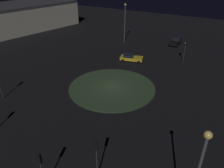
% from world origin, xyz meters
% --- Properties ---
extents(ground_plane, '(119.01, 119.01, 0.00)m').
position_xyz_m(ground_plane, '(0.00, 0.00, 0.00)').
color(ground_plane, black).
extents(roundabout_island, '(12.85, 12.85, 0.17)m').
position_xyz_m(roundabout_island, '(0.00, 0.00, 0.08)').
color(roundabout_island, '#2D4228').
rests_on(roundabout_island, ground_plane).
extents(car_black, '(2.11, 4.20, 1.44)m').
position_xyz_m(car_black, '(2.23, 24.99, 0.75)').
color(car_black, black).
rests_on(car_black, ground_plane).
extents(car_yellow, '(4.56, 3.02, 1.34)m').
position_xyz_m(car_yellow, '(-2.24, 10.86, 0.70)').
color(car_yellow, gold).
rests_on(car_yellow, ground_plane).
extents(traffic_light_northeast, '(0.36, 0.39, 4.24)m').
position_xyz_m(traffic_light_northeast, '(6.50, 15.24, 3.02)').
color(traffic_light_northeast, '#2D2D2D').
rests_on(traffic_light_northeast, ground_plane).
extents(traffic_light_southeast, '(0.37, 0.39, 4.03)m').
position_xyz_m(traffic_light_southeast, '(6.83, -13.98, 2.87)').
color(traffic_light_southeast, '#2D2D2D').
rests_on(traffic_light_southeast, ground_plane).
extents(traffic_light_south_near, '(0.34, 0.38, 3.74)m').
position_xyz_m(traffic_light_south_near, '(3.73, -17.07, 2.68)').
color(traffic_light_south_near, '#2D2D2D').
rests_on(traffic_light_south_near, ground_plane).
extents(streetlamp_northwest, '(0.49, 0.49, 8.82)m').
position_xyz_m(streetlamp_northwest, '(-8.74, 20.49, 5.51)').
color(streetlamp_northwest, '#4C4C51').
rests_on(streetlamp_northwest, ground_plane).
extents(store_building, '(21.11, 40.06, 6.95)m').
position_xyz_m(store_building, '(-40.85, 12.89, 3.47)').
color(store_building, '#ADA893').
rests_on(store_building, ground_plane).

